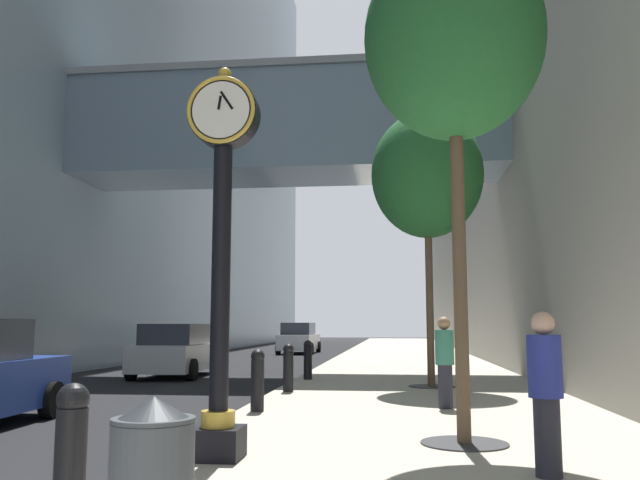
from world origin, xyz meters
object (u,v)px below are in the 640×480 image
object	(u,v)px
street_tree_near	(454,41)
pedestrian_walking	(546,389)
bollard_third	(258,379)
pedestrian_by_clock	(445,360)
bollard_nearest	(71,452)
car_silver_near	(176,351)
bollard_fifth	(308,359)
street_clock	(221,237)
bollard_fourth	(288,367)
street_tree_mid_near	(427,175)
car_white_mid	(299,339)

from	to	relation	value
street_tree_near	pedestrian_walking	size ratio (longest dim) A/B	4.16
bollard_third	pedestrian_by_clock	bearing A→B (deg)	13.28
bollard_nearest	car_silver_near	bearing A→B (deg)	106.00
bollard_third	pedestrian_by_clock	distance (m)	3.38
pedestrian_by_clock	bollard_fifth	bearing A→B (deg)	118.97
bollard_third	car_silver_near	xyz separation A→B (m)	(-4.48, 8.92, 0.11)
street_clock	bollard_fourth	size ratio (longest dim) A/B	4.30
bollard_fourth	street_tree_mid_near	bearing A→B (deg)	25.51
bollard_nearest	street_tree_mid_near	bearing A→B (deg)	74.37
street_clock	car_white_mid	xyz separation A→B (m)	(-3.46, 29.95, -1.81)
bollard_fourth	car_white_mid	size ratio (longest dim) A/B	0.24
bollard_fourth	pedestrian_walking	size ratio (longest dim) A/B	0.65
bollard_fourth	pedestrian_by_clock	xyz separation A→B (m)	(3.28, -2.57, 0.30)
car_silver_near	car_white_mid	world-z (taller)	car_white_mid
bollard_fourth	street_tree_near	bearing A→B (deg)	-62.16
street_clock	pedestrian_by_clock	bearing A→B (deg)	59.26
street_clock	bollard_nearest	bearing A→B (deg)	-98.69
street_tree_near	pedestrian_walking	bearing A→B (deg)	-69.88
pedestrian_by_clock	street_tree_mid_near	bearing A→B (deg)	90.48
car_white_mid	bollard_nearest	bearing A→B (deg)	-84.65
bollard_fifth	car_silver_near	xyz separation A→B (m)	(-4.48, 2.22, 0.11)
street_tree_near	bollard_third	bearing A→B (deg)	139.26
street_tree_mid_near	pedestrian_walking	xyz separation A→B (m)	(0.64, -9.45, -4.35)
street_clock	pedestrian_by_clock	xyz separation A→B (m)	(2.88, 4.84, -1.65)
bollard_third	street_tree_mid_near	xyz separation A→B (m)	(3.25, 4.90, 4.65)
bollard_fifth	street_tree_mid_near	world-z (taller)	street_tree_mid_near
bollard_fifth	pedestrian_by_clock	world-z (taller)	pedestrian_by_clock
street_tree_mid_near	bollard_fifth	bearing A→B (deg)	150.98
bollard_fourth	pedestrian_walking	bearing A→B (deg)	-63.79
bollard_nearest	car_silver_near	world-z (taller)	car_silver_near
street_tree_near	street_tree_mid_near	world-z (taller)	street_tree_mid_near
street_clock	pedestrian_walking	xyz separation A→B (m)	(3.49, -0.49, -1.65)
bollard_fifth	street_tree_mid_near	size ratio (longest dim) A/B	0.16
car_silver_near	car_white_mid	size ratio (longest dim) A/B	0.96
bollard_third	bollard_fifth	bearing A→B (deg)	90.00
street_clock	bollard_fifth	world-z (taller)	street_clock
bollard_fourth	street_tree_near	size ratio (longest dim) A/B	0.16
pedestrian_walking	car_silver_near	bearing A→B (deg)	121.85
bollard_third	pedestrian_walking	xyz separation A→B (m)	(3.89, -4.55, 0.30)
bollard_third	pedestrian_by_clock	size ratio (longest dim) A/B	0.65
pedestrian_walking	car_white_mid	size ratio (longest dim) A/B	0.36
street_tree_near	pedestrian_walking	xyz separation A→B (m)	(0.64, -1.76, -4.47)
pedestrian_walking	car_silver_near	world-z (taller)	pedestrian_walking
bollard_fifth	car_white_mid	xyz separation A→B (m)	(-3.05, 19.19, 0.14)
pedestrian_walking	car_white_mid	distance (m)	31.22
street_tree_near	car_white_mid	world-z (taller)	street_tree_near
bollard_fifth	pedestrian_by_clock	xyz separation A→B (m)	(3.28, -5.92, 0.30)
street_clock	pedestrian_by_clock	world-z (taller)	street_clock
bollard_fourth	bollard_fifth	size ratio (longest dim) A/B	1.00
bollard_fourth	pedestrian_by_clock	world-z (taller)	pedestrian_by_clock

